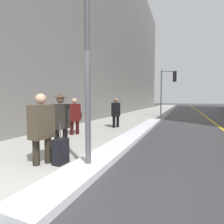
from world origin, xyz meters
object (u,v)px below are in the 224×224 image
Objects in this scene: pedestrian_nearside at (75,115)px; rolling_suitcase at (61,152)px; lamp_post at (87,46)px; pedestrian_in_fedora at (61,118)px; traffic_light_near at (169,83)px; pedestrian_with_shoulder_bag at (116,111)px; pedestrian_trailing at (42,126)px.

rolling_suitcase is at bearing 32.13° from pedestrian_nearside.
pedestrian_nearside is 1.67× the size of rolling_suitcase.
lamp_post is 2.72× the size of pedestrian_nearside.
lamp_post is 2.50× the size of pedestrian_in_fedora.
rolling_suitcase is (-1.42, -12.92, -2.69)m from traffic_light_near.
pedestrian_in_fedora is (-1.63, 1.15, -1.67)m from lamp_post.
lamp_post reaches higher than pedestrian_with_shoulder_bag.
pedestrian_trailing reaches higher than pedestrian_with_shoulder_bag.
pedestrian_in_fedora is at bearing -138.73° from rolling_suitcase.
pedestrian_with_shoulder_bag is (-1.51, 5.61, -1.73)m from lamp_post.
lamp_post is 12.97m from traffic_light_near.
pedestrian_trailing is (-1.82, -13.08, -2.08)m from traffic_light_near.
pedestrian_in_fedora is at bearing 144.75° from lamp_post.
pedestrian_trailing is 1.73× the size of rolling_suitcase.
pedestrian_in_fedora is 1.07× the size of pedestrian_with_shoulder_bag.
lamp_post is at bearing 18.19° from pedestrian_with_shoulder_bag.
pedestrian_trailing is 0.96× the size of pedestrian_in_fedora.
pedestrian_trailing is 5.76m from pedestrian_with_shoulder_bag.
pedestrian_trailing reaches higher than rolling_suitcase.
pedestrian_nearside is at bearing -17.87° from pedestrian_with_shoulder_bag.
traffic_light_near is 12.19m from pedestrian_in_fedora.
lamp_post is 2.67× the size of pedestrian_with_shoulder_bag.
pedestrian_with_shoulder_bag reaches higher than rolling_suitcase.
pedestrian_trailing is at bearing -64.05° from rolling_suitcase.
pedestrian_with_shoulder_bag is 5.67m from rolling_suitcase.
traffic_light_near reaches higher than pedestrian_trailing.
lamp_post reaches higher than rolling_suitcase.
traffic_light_near reaches higher than rolling_suitcase.
pedestrian_with_shoulder_bag is (-0.36, 5.75, -0.02)m from pedestrian_trailing.
lamp_post is 2.43m from rolling_suitcase.
traffic_light_near is 2.40× the size of pedestrian_in_fedora.
pedestrian_trailing is at bearing 23.95° from pedestrian_in_fedora.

